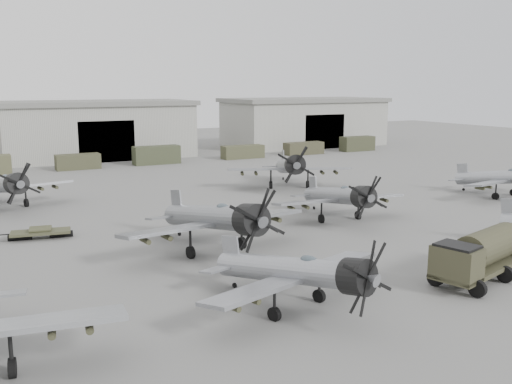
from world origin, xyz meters
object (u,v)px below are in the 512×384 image
at_px(aircraft_near_1, 300,272).
at_px(aircraft_mid_2, 341,196).
at_px(aircraft_mid_3, 507,178).
at_px(fuel_tanker, 480,253).
at_px(aircraft_far_1, 290,166).
at_px(aircraft_mid_1, 218,219).
at_px(tug_trailer, 2,234).
at_px(aircraft_far_0, 4,185).

relative_size(aircraft_near_1, aircraft_mid_2, 0.97).
relative_size(aircraft_mid_3, fuel_tanker, 1.44).
relative_size(aircraft_near_1, aircraft_far_1, 0.85).
relative_size(aircraft_mid_1, tug_trailer, 1.81).
xyz_separation_m(aircraft_near_1, aircraft_mid_2, (13.18, 14.67, 0.04)).
height_order(aircraft_mid_1, aircraft_far_0, aircraft_mid_1).
distance_m(aircraft_mid_3, aircraft_far_1, 21.97).
height_order(aircraft_mid_1, aircraft_mid_3, aircraft_mid_1).
height_order(aircraft_near_1, aircraft_far_0, aircraft_far_0).
bearing_deg(aircraft_far_1, aircraft_mid_3, -17.77).
distance_m(aircraft_far_1, tug_trailer, 30.68).
relative_size(aircraft_mid_1, aircraft_mid_3, 1.19).
distance_m(aircraft_near_1, aircraft_far_0, 34.21).
xyz_separation_m(aircraft_near_1, tug_trailer, (-12.10, 20.93, -1.50)).
bearing_deg(aircraft_near_1, aircraft_far_0, 91.60).
xyz_separation_m(aircraft_near_1, aircraft_mid_3, (33.79, 15.20, -0.02)).
height_order(aircraft_mid_1, tug_trailer, aircraft_mid_1).
bearing_deg(aircraft_far_0, aircraft_near_1, -82.92).
bearing_deg(fuel_tanker, aircraft_far_1, 64.06).
relative_size(aircraft_near_1, aircraft_mid_3, 1.00).
bearing_deg(fuel_tanker, tug_trailer, 121.91).
height_order(aircraft_far_1, tug_trailer, aircraft_far_1).
relative_size(aircraft_near_1, aircraft_far_0, 0.91).
xyz_separation_m(aircraft_far_1, tug_trailer, (-29.35, -8.72, -1.91)).
xyz_separation_m(aircraft_mid_2, aircraft_far_0, (-24.19, 17.71, 0.15)).
bearing_deg(aircraft_near_1, fuel_tanker, -21.60).
xyz_separation_m(aircraft_mid_3, aircraft_far_1, (-16.54, 14.45, 0.43)).
height_order(aircraft_near_1, tug_trailer, aircraft_near_1).
distance_m(aircraft_mid_1, fuel_tanker, 16.30).
bearing_deg(tug_trailer, aircraft_far_0, 94.97).
bearing_deg(tug_trailer, aircraft_mid_3, 3.24).
height_order(aircraft_mid_2, aircraft_far_1, aircraft_far_1).
distance_m(aircraft_mid_1, aircraft_mid_2, 13.27).
bearing_deg(fuel_tanker, aircraft_mid_3, 20.49).
bearing_deg(aircraft_mid_3, aircraft_mid_1, 177.65).
distance_m(aircraft_mid_3, fuel_tanker, 27.43).
bearing_deg(aircraft_mid_2, aircraft_mid_3, 8.10).
height_order(aircraft_far_1, fuel_tanker, aircraft_far_1).
bearing_deg(aircraft_far_0, fuel_tanker, -67.52).
distance_m(aircraft_far_0, fuel_tanker, 40.23).
bearing_deg(aircraft_near_1, aircraft_mid_1, 70.51).
bearing_deg(fuel_tanker, aircraft_far_0, 108.76).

